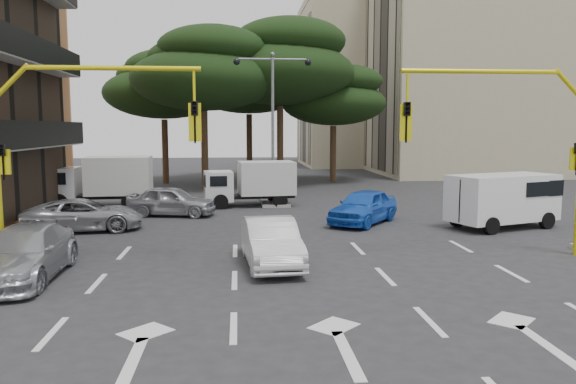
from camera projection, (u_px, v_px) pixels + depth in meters
name	position (u px, v px, depth m)	size (l,w,h in m)	color
ground	(311.00, 278.00, 14.77)	(120.00, 120.00, 0.00)	#28282B
median_strip	(273.00, 199.00, 30.59)	(1.40, 6.00, 0.15)	gray
apartment_beige_near	(498.00, 63.00, 47.12)	(20.20, 12.15, 18.70)	tan
apartment_beige_far	(380.00, 85.00, 58.49)	(16.20, 12.15, 16.70)	tan
pine_left_near	(204.00, 69.00, 35.27)	(9.15, 9.15, 10.23)	#382616
pine_center	(281.00, 62.00, 37.61)	(9.98, 9.98, 11.16)	#382616
pine_left_far	(164.00, 85.00, 39.05)	(8.32, 8.32, 9.30)	#382616
pine_right	(334.00, 96.00, 40.18)	(7.49, 7.49, 8.37)	#382616
pine_back	(250.00, 79.00, 42.46)	(9.15, 9.15, 10.23)	#382616
signal_mast_right	(527.00, 130.00, 16.90)	(5.79, 0.37, 6.00)	yellow
signal_mast_left	(61.00, 130.00, 15.69)	(5.79, 0.37, 6.00)	yellow
street_lamp_center	(273.00, 100.00, 29.98)	(4.16, 0.36, 7.77)	slate
car_white_hatch	(271.00, 242.00, 16.11)	(1.42, 4.08, 1.34)	silver
car_blue_compact	(364.00, 207.00, 23.13)	(1.66, 4.14, 1.41)	blue
car_silver_wagon	(23.00, 254.00, 14.63)	(1.91, 4.69, 1.36)	#A3A5AB
car_silver_cross_a	(84.00, 215.00, 21.50)	(2.05, 4.44, 1.23)	#9FA0A6
car_silver_cross_b	(171.00, 201.00, 25.13)	(1.59, 3.95, 1.35)	#A5A7AD
van_white	(503.00, 201.00, 22.09)	(1.95, 4.31, 2.16)	white
box_truck_a	(100.00, 182.00, 27.71)	(2.15, 5.12, 2.52)	silver
box_truck_b	(250.00, 184.00, 28.20)	(1.92, 4.57, 2.25)	silver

